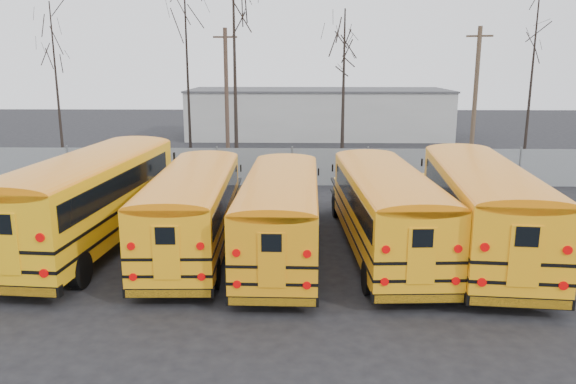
{
  "coord_description": "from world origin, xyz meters",
  "views": [
    {
      "loc": [
        0.35,
        -17.31,
        6.48
      ],
      "look_at": [
        -0.06,
        3.56,
        1.6
      ],
      "focal_mm": 35.0,
      "sensor_mm": 36.0,
      "label": 1
    }
  ],
  "objects_px": {
    "bus_b": "(194,203)",
    "bus_d": "(385,204)",
    "bus_a": "(93,191)",
    "bus_c": "(281,208)",
    "utility_pole_right": "(475,98)",
    "bus_e": "(480,200)",
    "utility_pole_left": "(227,95)"
  },
  "relations": [
    {
      "from": "bus_b",
      "to": "bus_d",
      "type": "height_order",
      "value": "bus_d"
    },
    {
      "from": "bus_a",
      "to": "bus_c",
      "type": "height_order",
      "value": "bus_a"
    },
    {
      "from": "bus_a",
      "to": "utility_pole_right",
      "type": "relative_size",
      "value": 1.45
    },
    {
      "from": "bus_e",
      "to": "utility_pole_right",
      "type": "bearing_deg",
      "value": 79.71
    },
    {
      "from": "bus_a",
      "to": "utility_pole_left",
      "type": "xyz_separation_m",
      "value": [
        2.64,
        17.12,
        2.39
      ]
    },
    {
      "from": "utility_pole_right",
      "to": "bus_d",
      "type": "bearing_deg",
      "value": -95.97
    },
    {
      "from": "bus_a",
      "to": "bus_b",
      "type": "xyz_separation_m",
      "value": [
        3.7,
        -0.62,
        -0.26
      ]
    },
    {
      "from": "bus_a",
      "to": "utility_pole_right",
      "type": "xyz_separation_m",
      "value": [
        17.75,
        14.68,
        2.36
      ]
    },
    {
      "from": "bus_e",
      "to": "bus_a",
      "type": "bearing_deg",
      "value": -177.66
    },
    {
      "from": "bus_c",
      "to": "bus_d",
      "type": "relative_size",
      "value": 0.96
    },
    {
      "from": "bus_a",
      "to": "utility_pole_right",
      "type": "distance_m",
      "value": 23.15
    },
    {
      "from": "bus_c",
      "to": "bus_d",
      "type": "xyz_separation_m",
      "value": [
        3.51,
        0.39,
        0.06
      ]
    },
    {
      "from": "bus_d",
      "to": "bus_e",
      "type": "distance_m",
      "value": 3.22
    },
    {
      "from": "bus_b",
      "to": "bus_d",
      "type": "distance_m",
      "value": 6.53
    },
    {
      "from": "bus_e",
      "to": "utility_pole_left",
      "type": "bearing_deg",
      "value": 126.56
    },
    {
      "from": "bus_d",
      "to": "bus_a",
      "type": "bearing_deg",
      "value": 173.12
    },
    {
      "from": "bus_c",
      "to": "bus_e",
      "type": "xyz_separation_m",
      "value": [
        6.73,
        0.42,
        0.18
      ]
    },
    {
      "from": "bus_d",
      "to": "utility_pole_left",
      "type": "bearing_deg",
      "value": 110.27
    },
    {
      "from": "bus_c",
      "to": "bus_e",
      "type": "distance_m",
      "value": 6.74
    },
    {
      "from": "bus_b",
      "to": "bus_c",
      "type": "distance_m",
      "value": 3.06
    },
    {
      "from": "bus_d",
      "to": "utility_pole_right",
      "type": "relative_size",
      "value": 1.29
    },
    {
      "from": "bus_e",
      "to": "bus_b",
      "type": "bearing_deg",
      "value": -175.16
    },
    {
      "from": "bus_b",
      "to": "utility_pole_left",
      "type": "relative_size",
      "value": 1.25
    },
    {
      "from": "utility_pole_left",
      "to": "bus_b",
      "type": "bearing_deg",
      "value": -87.61
    },
    {
      "from": "bus_b",
      "to": "bus_c",
      "type": "xyz_separation_m",
      "value": [
        3.02,
        -0.51,
        -0.02
      ]
    },
    {
      "from": "bus_a",
      "to": "bus_e",
      "type": "height_order",
      "value": "bus_a"
    },
    {
      "from": "bus_a",
      "to": "utility_pole_left",
      "type": "relative_size",
      "value": 1.44
    },
    {
      "from": "bus_a",
      "to": "utility_pole_right",
      "type": "bearing_deg",
      "value": 44.23
    },
    {
      "from": "bus_c",
      "to": "utility_pole_left",
      "type": "height_order",
      "value": "utility_pole_left"
    },
    {
      "from": "bus_d",
      "to": "utility_pole_left",
      "type": "relative_size",
      "value": 1.28
    },
    {
      "from": "bus_d",
      "to": "utility_pole_left",
      "type": "xyz_separation_m",
      "value": [
        -7.59,
        17.86,
        2.6
      ]
    },
    {
      "from": "bus_a",
      "to": "utility_pole_left",
      "type": "distance_m",
      "value": 17.49
    }
  ]
}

